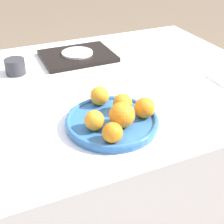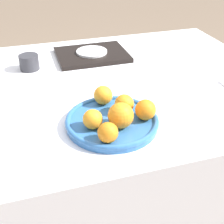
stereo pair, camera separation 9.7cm
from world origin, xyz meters
The scene contains 12 objects.
ground_plane centered at (0.00, 0.00, 0.00)m, with size 12.00×12.00×0.00m, color #7A6651.
table centered at (0.00, 0.00, 0.38)m, with size 1.31×1.07×0.75m.
fruit_platter centered at (-0.13, -0.30, 0.77)m, with size 0.30×0.30×0.03m.
orange_0 centered at (-0.11, -0.34, 0.81)m, with size 0.08×0.08×0.08m.
orange_1 centered at (-0.08, -0.27, 0.80)m, with size 0.06×0.06×0.06m.
orange_2 centered at (-0.19, -0.32, 0.80)m, with size 0.06×0.06×0.06m.
orange_3 centered at (-0.12, -0.19, 0.81)m, with size 0.06×0.06×0.06m.
orange_4 centered at (-0.17, -0.40, 0.80)m, with size 0.06×0.06×0.06m.
orange_5 centered at (-0.02, -0.32, 0.81)m, with size 0.07×0.07×0.07m.
serving_tray centered at (-0.05, 0.28, 0.76)m, with size 0.33×0.26×0.02m.
side_plate centered at (-0.05, 0.28, 0.78)m, with size 0.15×0.15×0.01m.
cup_0 centered at (-0.34, 0.22, 0.79)m, with size 0.08×0.08×0.06m.
Camera 2 is at (-0.37, -1.09, 1.32)m, focal length 50.00 mm.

